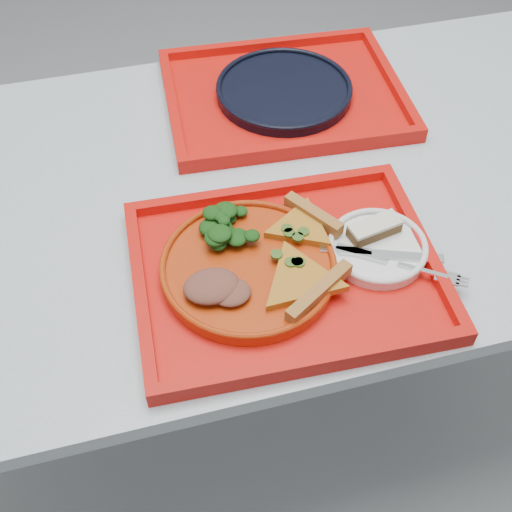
# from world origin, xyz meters

# --- Properties ---
(ground) EXTENTS (10.00, 10.00, 0.00)m
(ground) POSITION_xyz_m (0.00, 0.00, 0.00)
(ground) COLOR #93979B
(ground) RESTS_ON ground
(table) EXTENTS (1.60, 0.80, 0.75)m
(table) POSITION_xyz_m (0.00, 0.00, 0.68)
(table) COLOR #98A2AB
(table) RESTS_ON ground
(tray_main) EXTENTS (0.46, 0.37, 0.01)m
(tray_main) POSITION_xyz_m (-0.01, -0.21, 0.76)
(tray_main) COLOR red
(tray_main) RESTS_ON table
(tray_far) EXTENTS (0.47, 0.38, 0.01)m
(tray_far) POSITION_xyz_m (0.11, 0.21, 0.76)
(tray_far) COLOR red
(tray_far) RESTS_ON table
(dinner_plate) EXTENTS (0.26, 0.26, 0.02)m
(dinner_plate) POSITION_xyz_m (-0.06, -0.20, 0.77)
(dinner_plate) COLOR #AE300B
(dinner_plate) RESTS_ON tray_main
(side_plate) EXTENTS (0.15, 0.15, 0.01)m
(side_plate) POSITION_xyz_m (0.14, -0.21, 0.77)
(side_plate) COLOR white
(side_plate) RESTS_ON tray_main
(navy_plate) EXTENTS (0.26, 0.26, 0.02)m
(navy_plate) POSITION_xyz_m (0.11, 0.21, 0.77)
(navy_plate) COLOR black
(navy_plate) RESTS_ON tray_far
(pizza_slice_a) EXTENTS (0.18, 0.19, 0.02)m
(pizza_slice_a) POSITION_xyz_m (-0.00, -0.25, 0.79)
(pizza_slice_a) COLOR gold
(pizza_slice_a) RESTS_ON dinner_plate
(pizza_slice_b) EXTENTS (0.16, 0.15, 0.02)m
(pizza_slice_b) POSITION_xyz_m (0.03, -0.15, 0.79)
(pizza_slice_b) COLOR gold
(pizza_slice_b) RESTS_ON dinner_plate
(salad_heap) EXTENTS (0.09, 0.08, 0.04)m
(salad_heap) POSITION_xyz_m (-0.08, -0.13, 0.80)
(salad_heap) COLOR black
(salad_heap) RESTS_ON dinner_plate
(meat_portion) EXTENTS (0.08, 0.06, 0.02)m
(meat_portion) POSITION_xyz_m (-0.13, -0.23, 0.79)
(meat_portion) COLOR brown
(meat_portion) RESTS_ON dinner_plate
(dessert_bar) EXTENTS (0.09, 0.05, 0.02)m
(dessert_bar) POSITION_xyz_m (0.14, -0.18, 0.79)
(dessert_bar) COLOR #4D3419
(dessert_bar) RESTS_ON side_plate
(knife) EXTENTS (0.18, 0.08, 0.01)m
(knife) POSITION_xyz_m (0.13, -0.23, 0.78)
(knife) COLOR silver
(knife) RESTS_ON side_plate
(fork) EXTENTS (0.16, 0.12, 0.01)m
(fork) POSITION_xyz_m (0.15, -0.25, 0.78)
(fork) COLOR silver
(fork) RESTS_ON side_plate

